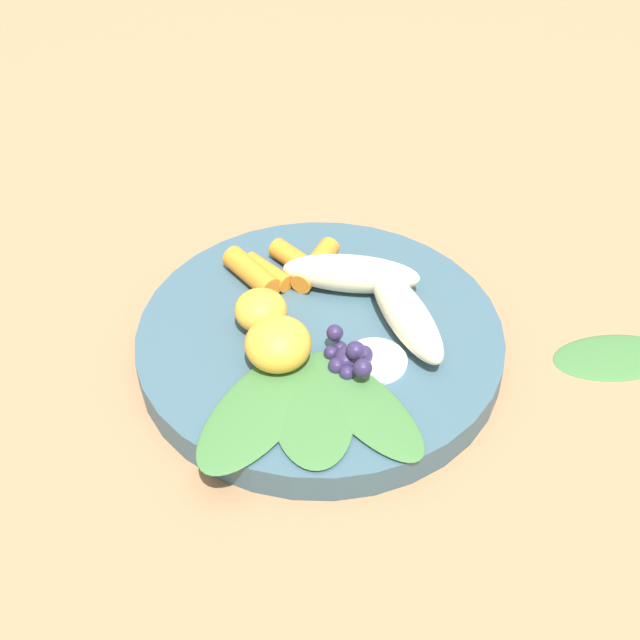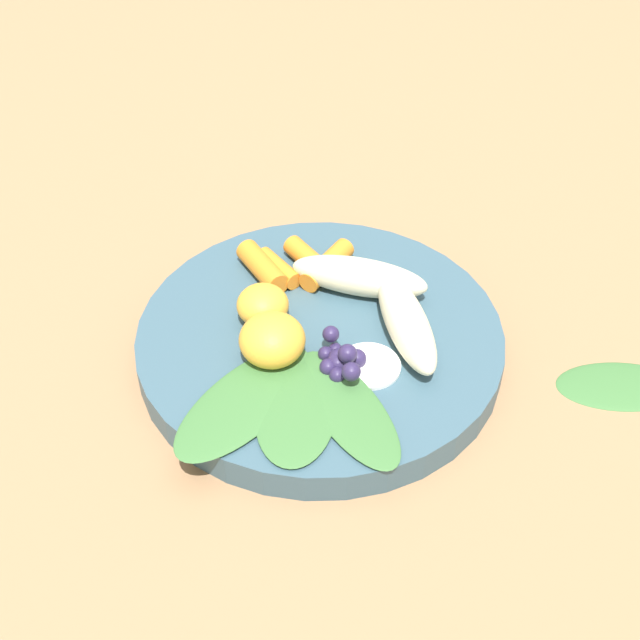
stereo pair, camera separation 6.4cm
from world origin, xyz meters
TOP-DOWN VIEW (x-y plane):
  - ground_plane at (0.00, 0.00)m, footprint 2.40×2.40m
  - bowl at (0.00, 0.00)m, footprint 0.28×0.28m
  - banana_peeled_left at (-0.04, 0.04)m, footprint 0.07×0.11m
  - banana_peeled_right at (0.02, 0.06)m, footprint 0.11×0.04m
  - orange_segment_near at (0.03, -0.04)m, footprint 0.05×0.05m
  - orange_segment_far at (-0.02, -0.04)m, footprint 0.04×0.04m
  - carrot_front at (-0.07, 0.01)m, footprint 0.05×0.05m
  - carrot_mid_left at (-0.08, -0.00)m, footprint 0.05×0.04m
  - carrot_mid_right at (-0.07, -0.03)m, footprint 0.05×0.04m
  - carrot_rear at (-0.07, -0.04)m, footprint 0.06×0.04m
  - blueberry_pile at (0.04, 0.01)m, footprint 0.05×0.04m
  - coconut_shred_patch at (0.04, 0.03)m, footprint 0.05×0.05m
  - kale_leaf_left at (0.07, -0.06)m, footprint 0.13×0.13m
  - kale_leaf_right at (0.08, -0.03)m, footprint 0.11×0.07m
  - kale_leaf_rear at (0.08, 0.01)m, footprint 0.13×0.09m
  - kale_leaf_stray at (0.06, 0.22)m, footprint 0.06×0.10m

SIDE VIEW (x-z plane):
  - ground_plane at x=0.00m, z-range 0.00..0.00m
  - kale_leaf_stray at x=0.06m, z-range 0.00..0.01m
  - bowl at x=0.00m, z-range 0.00..0.02m
  - coconut_shred_patch at x=0.04m, z-range 0.02..0.03m
  - kale_leaf_left at x=0.07m, z-range 0.02..0.03m
  - kale_leaf_right at x=0.08m, z-range 0.02..0.03m
  - kale_leaf_rear at x=0.08m, z-range 0.02..0.03m
  - carrot_mid_right at x=-0.07m, z-range 0.02..0.04m
  - carrot_mid_left at x=-0.08m, z-range 0.02..0.04m
  - carrot_front at x=-0.07m, z-range 0.02..0.04m
  - blueberry_pile at x=0.04m, z-range 0.02..0.05m
  - carrot_rear at x=-0.07m, z-range 0.02..0.04m
  - orange_segment_far at x=-0.02m, z-range 0.02..0.05m
  - banana_peeled_left at x=-0.04m, z-range 0.02..0.06m
  - banana_peeled_right at x=0.02m, z-range 0.02..0.06m
  - orange_segment_near at x=0.03m, z-range 0.02..0.06m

